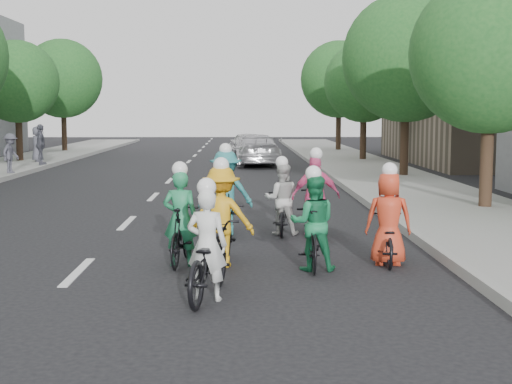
{
  "coord_description": "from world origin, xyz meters",
  "views": [
    {
      "loc": [
        2.58,
        -11.16,
        2.54
      ],
      "look_at": [
        2.89,
        2.42,
        1.0
      ],
      "focal_mm": 50.0,
      "sensor_mm": 36.0,
      "label": 1
    }
  ],
  "objects_px": {
    "follow_car_lead": "(253,150)",
    "cyclist_2": "(222,226)",
    "cyclist_6": "(282,207)",
    "spectator_2": "(37,144)",
    "cyclist_0": "(207,258)",
    "spectator_1": "(41,145)",
    "follow_car_trail": "(247,144)",
    "cyclist_1": "(313,230)",
    "cyclist_4": "(388,229)",
    "cyclist_5": "(181,229)",
    "spectator_0": "(11,153)",
    "cyclist_3": "(315,204)",
    "cyclist_7": "(226,199)"
  },
  "relations": [
    {
      "from": "spectator_0",
      "to": "spectator_1",
      "type": "relative_size",
      "value": 0.85
    },
    {
      "from": "cyclist_6",
      "to": "spectator_1",
      "type": "xyz_separation_m",
      "value": [
        -9.75,
        17.39,
        0.49
      ]
    },
    {
      "from": "cyclist_6",
      "to": "spectator_2",
      "type": "bearing_deg",
      "value": -57.86
    },
    {
      "from": "cyclist_3",
      "to": "follow_car_trail",
      "type": "bearing_deg",
      "value": -91.98
    },
    {
      "from": "follow_car_trail",
      "to": "cyclist_5",
      "type": "bearing_deg",
      "value": 77.11
    },
    {
      "from": "follow_car_lead",
      "to": "follow_car_trail",
      "type": "xyz_separation_m",
      "value": [
        -0.24,
        6.47,
        -0.04
      ]
    },
    {
      "from": "cyclist_5",
      "to": "spectator_0",
      "type": "relative_size",
      "value": 1.12
    },
    {
      "from": "cyclist_1",
      "to": "cyclist_4",
      "type": "bearing_deg",
      "value": -161.55
    },
    {
      "from": "cyclist_3",
      "to": "follow_car_lead",
      "type": "relative_size",
      "value": 0.36
    },
    {
      "from": "cyclist_5",
      "to": "follow_car_lead",
      "type": "xyz_separation_m",
      "value": [
        1.63,
        21.74,
        0.14
      ]
    },
    {
      "from": "cyclist_5",
      "to": "follow_car_trail",
      "type": "bearing_deg",
      "value": -86.41
    },
    {
      "from": "follow_car_trail",
      "to": "spectator_2",
      "type": "relative_size",
      "value": 2.45
    },
    {
      "from": "spectator_2",
      "to": "cyclist_7",
      "type": "bearing_deg",
      "value": -174.9
    },
    {
      "from": "cyclist_5",
      "to": "cyclist_6",
      "type": "height_order",
      "value": "cyclist_5"
    },
    {
      "from": "cyclist_5",
      "to": "cyclist_3",
      "type": "bearing_deg",
      "value": -128.1
    },
    {
      "from": "cyclist_3",
      "to": "spectator_2",
      "type": "bearing_deg",
      "value": -65.25
    },
    {
      "from": "cyclist_1",
      "to": "follow_car_trail",
      "type": "height_order",
      "value": "cyclist_1"
    },
    {
      "from": "cyclist_4",
      "to": "cyclist_6",
      "type": "bearing_deg",
      "value": -54.76
    },
    {
      "from": "follow_car_trail",
      "to": "cyclist_2",
      "type": "bearing_deg",
      "value": 78.49
    },
    {
      "from": "cyclist_2",
      "to": "cyclist_3",
      "type": "relative_size",
      "value": 1.02
    },
    {
      "from": "follow_car_lead",
      "to": "spectator_2",
      "type": "relative_size",
      "value": 3.03
    },
    {
      "from": "cyclist_4",
      "to": "cyclist_7",
      "type": "xyz_separation_m",
      "value": [
        -2.75,
        2.99,
        0.14
      ]
    },
    {
      "from": "spectator_1",
      "to": "follow_car_trail",
      "type": "bearing_deg",
      "value": -67.01
    },
    {
      "from": "cyclist_6",
      "to": "spectator_0",
      "type": "distance_m",
      "value": 16.45
    },
    {
      "from": "cyclist_2",
      "to": "spectator_0",
      "type": "distance_m",
      "value": 18.4
    },
    {
      "from": "follow_car_lead",
      "to": "follow_car_trail",
      "type": "distance_m",
      "value": 6.47
    },
    {
      "from": "spectator_2",
      "to": "cyclist_2",
      "type": "bearing_deg",
      "value": -178.02
    },
    {
      "from": "spectator_2",
      "to": "cyclist_4",
      "type": "bearing_deg",
      "value": -172.22
    },
    {
      "from": "cyclist_1",
      "to": "cyclist_3",
      "type": "distance_m",
      "value": 2.97
    },
    {
      "from": "cyclist_0",
      "to": "spectator_1",
      "type": "relative_size",
      "value": 1.11
    },
    {
      "from": "cyclist_3",
      "to": "cyclist_4",
      "type": "relative_size",
      "value": 1.07
    },
    {
      "from": "cyclist_0",
      "to": "cyclist_6",
      "type": "xyz_separation_m",
      "value": [
        1.31,
        5.1,
        0.01
      ]
    },
    {
      "from": "spectator_2",
      "to": "cyclist_6",
      "type": "bearing_deg",
      "value": -172.22
    },
    {
      "from": "follow_car_lead",
      "to": "spectator_1",
      "type": "distance_m",
      "value": 9.64
    },
    {
      "from": "cyclist_0",
      "to": "cyclist_5",
      "type": "bearing_deg",
      "value": -64.38
    },
    {
      "from": "cyclist_2",
      "to": "spectator_1",
      "type": "height_order",
      "value": "spectator_1"
    },
    {
      "from": "cyclist_0",
      "to": "cyclist_4",
      "type": "relative_size",
      "value": 1.18
    },
    {
      "from": "cyclist_2",
      "to": "cyclist_3",
      "type": "distance_m",
      "value": 3.22
    },
    {
      "from": "cyclist_2",
      "to": "spectator_0",
      "type": "height_order",
      "value": "cyclist_2"
    },
    {
      "from": "follow_car_lead",
      "to": "cyclist_2",
      "type": "bearing_deg",
      "value": 80.06
    },
    {
      "from": "cyclist_3",
      "to": "spectator_1",
      "type": "bearing_deg",
      "value": -64.15
    },
    {
      "from": "cyclist_3",
      "to": "spectator_2",
      "type": "height_order",
      "value": "spectator_2"
    },
    {
      "from": "cyclist_1",
      "to": "cyclist_4",
      "type": "distance_m",
      "value": 1.35
    },
    {
      "from": "cyclist_1",
      "to": "spectator_0",
      "type": "xyz_separation_m",
      "value": [
        -10.07,
        16.58,
        0.29
      ]
    },
    {
      "from": "cyclist_1",
      "to": "cyclist_2",
      "type": "relative_size",
      "value": 0.9
    },
    {
      "from": "cyclist_3",
      "to": "cyclist_6",
      "type": "xyz_separation_m",
      "value": [
        -0.66,
        0.4,
        -0.1
      ]
    },
    {
      "from": "cyclist_1",
      "to": "spectator_1",
      "type": "bearing_deg",
      "value": -61.97
    },
    {
      "from": "cyclist_6",
      "to": "follow_car_lead",
      "type": "relative_size",
      "value": 0.32
    },
    {
      "from": "cyclist_2",
      "to": "cyclist_5",
      "type": "distance_m",
      "value": 0.68
    },
    {
      "from": "spectator_0",
      "to": "spectator_1",
      "type": "bearing_deg",
      "value": 11.88
    }
  ]
}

